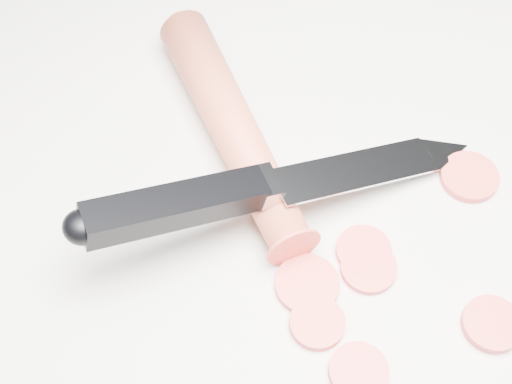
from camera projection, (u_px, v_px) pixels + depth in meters
ground at (326, 239)px, 0.46m from camera, size 2.40×2.40×0.00m
carrot at (233, 127)px, 0.48m from camera, size 0.08×0.20×0.03m
carrot_slice_0 at (359, 371)px, 0.41m from camera, size 0.03×0.03×0.01m
carrot_slice_1 at (317, 323)px, 0.43m from camera, size 0.03×0.03×0.01m
carrot_slice_2 at (363, 251)px, 0.45m from camera, size 0.04×0.04×0.01m
carrot_slice_3 at (368, 268)px, 0.45m from camera, size 0.04×0.04×0.01m
carrot_slice_4 at (469, 177)px, 0.48m from camera, size 0.04×0.04×0.01m
carrot_slice_5 at (307, 284)px, 0.44m from camera, size 0.04×0.04×0.01m
carrot_slice_6 at (492, 324)px, 0.43m from camera, size 0.04×0.04×0.01m
kitchen_knife at (289, 178)px, 0.44m from camera, size 0.28×0.10×0.07m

